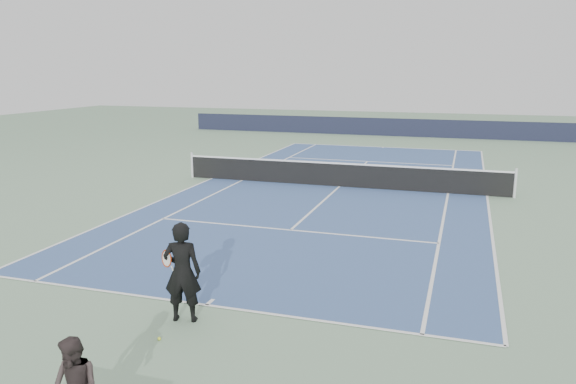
% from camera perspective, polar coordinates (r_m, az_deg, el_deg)
% --- Properties ---
extents(ground, '(80.00, 80.00, 0.00)m').
position_cam_1_polar(ground, '(22.11, 5.25, 0.53)').
color(ground, gray).
extents(court_surface, '(10.97, 23.77, 0.01)m').
position_cam_1_polar(court_surface, '(22.11, 5.25, 0.55)').
color(court_surface, '#395488').
rests_on(court_surface, ground).
extents(tennis_net, '(12.90, 0.10, 1.07)m').
position_cam_1_polar(tennis_net, '(22.01, 5.27, 1.82)').
color(tennis_net, silver).
rests_on(tennis_net, ground).
extents(windscreen_far, '(30.00, 0.25, 1.20)m').
position_cam_1_polar(windscreen_far, '(39.49, 10.96, 6.47)').
color(windscreen_far, black).
rests_on(windscreen_far, ground).
extents(tennis_player, '(0.85, 0.66, 1.87)m').
position_cam_1_polar(tennis_player, '(10.42, -10.69, -7.98)').
color(tennis_player, black).
rests_on(tennis_player, ground).
extents(tennis_ball, '(0.06, 0.06, 0.06)m').
position_cam_1_polar(tennis_ball, '(10.12, -12.95, -14.31)').
color(tennis_ball, '#D6E72F').
rests_on(tennis_ball, ground).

